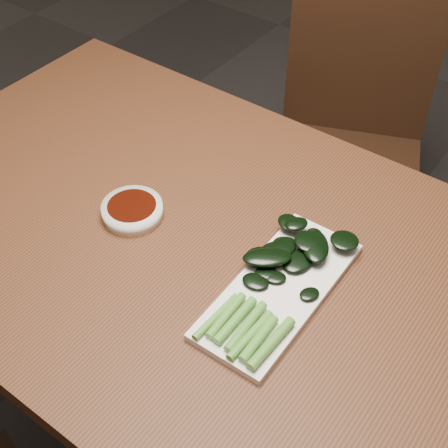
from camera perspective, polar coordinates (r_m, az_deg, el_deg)
ground at (r=1.71m, az=-0.32°, el=-19.56°), size 6.00×6.00×0.00m
table at (r=1.14m, az=-0.46°, el=-4.68°), size 1.40×0.80×0.75m
chair_far at (r=1.78m, az=11.34°, el=7.55°), size 0.53×0.53×0.89m
sauce_bowl at (r=1.14m, az=-8.38°, el=1.24°), size 0.11×0.11×0.03m
serving_plate at (r=1.02m, az=5.04°, el=-6.04°), size 0.14×0.33×0.01m
gai_lan at (r=1.02m, az=4.93°, el=-4.47°), size 0.16×0.33×0.03m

